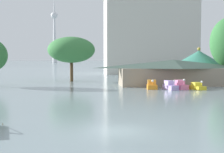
{
  "coord_description": "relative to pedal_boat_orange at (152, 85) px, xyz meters",
  "views": [
    {
      "loc": [
        -2.14,
        -19.98,
        4.92
      ],
      "look_at": [
        1.16,
        18.4,
        2.64
      ],
      "focal_mm": 47.73,
      "sensor_mm": 36.0,
      "label": 1
    }
  ],
  "objects": [
    {
      "name": "ground_plane",
      "position": [
        -8.58,
        -28.0,
        -0.58
      ],
      "size": [
        2000.0,
        2000.0,
        0.0
      ],
      "primitive_type": "plane",
      "color": "gray"
    },
    {
      "name": "pedal_boat_orange",
      "position": [
        0.0,
        0.0,
        0.0
      ],
      "size": [
        1.85,
        2.8,
        1.61
      ],
      "rotation": [
        0.0,
        0.0,
        -1.69
      ],
      "color": "orange",
      "rests_on": "ground"
    },
    {
      "name": "pedal_boat_lavender",
      "position": [
        2.61,
        -1.52,
        -0.0
      ],
      "size": [
        2.08,
        3.14,
        1.66
      ],
      "rotation": [
        0.0,
        0.0,
        -1.3
      ],
      "color": "#B299D8",
      "rests_on": "ground"
    },
    {
      "name": "pedal_boat_pink",
      "position": [
        4.59,
        -0.72,
        0.01
      ],
      "size": [
        2.15,
        2.77,
        1.76
      ],
      "rotation": [
        0.0,
        0.0,
        -1.32
      ],
      "color": "pink",
      "rests_on": "ground"
    },
    {
      "name": "pedal_boat_yellow",
      "position": [
        7.06,
        -1.59,
        -0.12
      ],
      "size": [
        2.21,
        2.99,
        1.49
      ],
      "rotation": [
        0.0,
        0.0,
        -1.28
      ],
      "color": "yellow",
      "rests_on": "ground"
    },
    {
      "name": "boathouse",
      "position": [
        5.46,
        6.2,
        1.92
      ],
      "size": [
        21.54,
        7.87,
        4.78
      ],
      "color": "gray",
      "rests_on": "ground"
    },
    {
      "name": "green_roof_pavilion",
      "position": [
        13.28,
        13.99,
        3.25
      ],
      "size": [
        10.31,
        10.31,
        7.41
      ],
      "color": "brown",
      "rests_on": "ground"
    },
    {
      "name": "shoreline_tree_mid",
      "position": [
        -13.97,
        17.7,
        6.32
      ],
      "size": [
        10.29,
        10.29,
        9.76
      ],
      "color": "brown",
      "rests_on": "ground"
    },
    {
      "name": "background_building_block",
      "position": [
        10.38,
        51.97,
        12.85
      ],
      "size": [
        30.18,
        17.74,
        26.83
      ],
      "color": "beige",
      "rests_on": "ground"
    },
    {
      "name": "distant_broadcast_tower",
      "position": [
        -51.71,
        343.68,
        48.45
      ],
      "size": [
        8.5,
        8.5,
        126.21
      ],
      "color": "silver",
      "rests_on": "ground"
    }
  ]
}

